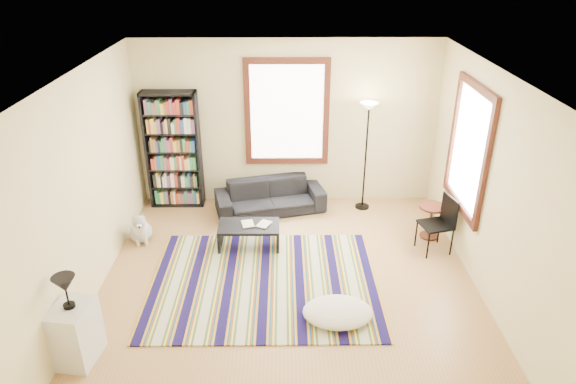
{
  "coord_description": "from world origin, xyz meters",
  "views": [
    {
      "loc": [
        -0.06,
        -5.71,
        4.12
      ],
      "look_at": [
        0.0,
        0.5,
        1.1
      ],
      "focal_mm": 32.0,
      "sensor_mm": 36.0,
      "label": 1
    }
  ],
  "objects_px": {
    "floor_cushion": "(338,312)",
    "white_cabinet": "(76,333)",
    "side_table": "(431,221)",
    "dog": "(140,226)",
    "coffee_table": "(249,236)",
    "bookshelf": "(173,150)",
    "floor_lamp": "(366,157)",
    "sofa": "(270,197)",
    "folding_chair": "(435,225)"
  },
  "relations": [
    {
      "from": "folding_chair",
      "to": "white_cabinet",
      "type": "xyz_separation_m",
      "value": [
        -4.45,
        -2.17,
        -0.08
      ]
    },
    {
      "from": "sofa",
      "to": "floor_cushion",
      "type": "distance_m",
      "value": 2.97
    },
    {
      "from": "white_cabinet",
      "to": "side_table",
      "type": "bearing_deg",
      "value": 37.99
    },
    {
      "from": "coffee_table",
      "to": "floor_lamp",
      "type": "relative_size",
      "value": 0.48
    },
    {
      "from": "floor_lamp",
      "to": "white_cabinet",
      "type": "relative_size",
      "value": 2.66
    },
    {
      "from": "floor_lamp",
      "to": "white_cabinet",
      "type": "height_order",
      "value": "floor_lamp"
    },
    {
      "from": "floor_cushion",
      "to": "folding_chair",
      "type": "xyz_separation_m",
      "value": [
        1.56,
        1.54,
        0.32
      ]
    },
    {
      "from": "coffee_table",
      "to": "floor_lamp",
      "type": "bearing_deg",
      "value": 33.57
    },
    {
      "from": "sofa",
      "to": "folding_chair",
      "type": "xyz_separation_m",
      "value": [
        2.44,
        -1.29,
        0.17
      ]
    },
    {
      "from": "white_cabinet",
      "to": "bookshelf",
      "type": "bearing_deg",
      "value": 92.27
    },
    {
      "from": "sofa",
      "to": "floor_lamp",
      "type": "xyz_separation_m",
      "value": [
        1.59,
        0.1,
        0.67
      ]
    },
    {
      "from": "sofa",
      "to": "floor_lamp",
      "type": "height_order",
      "value": "floor_lamp"
    },
    {
      "from": "coffee_table",
      "to": "floor_lamp",
      "type": "height_order",
      "value": "floor_lamp"
    },
    {
      "from": "floor_cushion",
      "to": "side_table",
      "type": "distance_m",
      "value": 2.52
    },
    {
      "from": "bookshelf",
      "to": "floor_cushion",
      "type": "distance_m",
      "value": 4.08
    },
    {
      "from": "sofa",
      "to": "floor_cushion",
      "type": "height_order",
      "value": "sofa"
    },
    {
      "from": "floor_cushion",
      "to": "folding_chair",
      "type": "relative_size",
      "value": 0.99
    },
    {
      "from": "coffee_table",
      "to": "white_cabinet",
      "type": "height_order",
      "value": "white_cabinet"
    },
    {
      "from": "sofa",
      "to": "folding_chair",
      "type": "relative_size",
      "value": 2.1
    },
    {
      "from": "sofa",
      "to": "bookshelf",
      "type": "height_order",
      "value": "bookshelf"
    },
    {
      "from": "white_cabinet",
      "to": "dog",
      "type": "distance_m",
      "value": 2.49
    },
    {
      "from": "coffee_table",
      "to": "folding_chair",
      "type": "distance_m",
      "value": 2.74
    },
    {
      "from": "sofa",
      "to": "floor_cushion",
      "type": "relative_size",
      "value": 2.12
    },
    {
      "from": "sofa",
      "to": "coffee_table",
      "type": "distance_m",
      "value": 1.18
    },
    {
      "from": "sofa",
      "to": "coffee_table",
      "type": "bearing_deg",
      "value": -118.24
    },
    {
      "from": "sofa",
      "to": "side_table",
      "type": "height_order",
      "value": "side_table"
    },
    {
      "from": "sofa",
      "to": "white_cabinet",
      "type": "bearing_deg",
      "value": -134.31
    },
    {
      "from": "floor_cushion",
      "to": "white_cabinet",
      "type": "bearing_deg",
      "value": -167.86
    },
    {
      "from": "bookshelf",
      "to": "dog",
      "type": "relative_size",
      "value": 3.88
    },
    {
      "from": "floor_cushion",
      "to": "coffee_table",
      "type": "bearing_deg",
      "value": 124.65
    },
    {
      "from": "coffee_table",
      "to": "floor_cushion",
      "type": "distance_m",
      "value": 2.05
    },
    {
      "from": "floor_lamp",
      "to": "folding_chair",
      "type": "distance_m",
      "value": 1.7
    },
    {
      "from": "sofa",
      "to": "white_cabinet",
      "type": "relative_size",
      "value": 2.58
    },
    {
      "from": "side_table",
      "to": "dog",
      "type": "bearing_deg",
      "value": -179.07
    },
    {
      "from": "folding_chair",
      "to": "dog",
      "type": "distance_m",
      "value": 4.41
    },
    {
      "from": "floor_lamp",
      "to": "white_cabinet",
      "type": "distance_m",
      "value": 5.09
    },
    {
      "from": "side_table",
      "to": "floor_lamp",
      "type": "bearing_deg",
      "value": 131.99
    },
    {
      "from": "floor_cushion",
      "to": "dog",
      "type": "relative_size",
      "value": 1.65
    },
    {
      "from": "coffee_table",
      "to": "white_cabinet",
      "type": "relative_size",
      "value": 1.29
    },
    {
      "from": "folding_chair",
      "to": "bookshelf",
      "type": "bearing_deg",
      "value": 144.56
    },
    {
      "from": "bookshelf",
      "to": "coffee_table",
      "type": "relative_size",
      "value": 2.22
    },
    {
      "from": "floor_cushion",
      "to": "floor_lamp",
      "type": "distance_m",
      "value": 3.13
    },
    {
      "from": "dog",
      "to": "floor_lamp",
      "type": "bearing_deg",
      "value": 1.53
    },
    {
      "from": "floor_cushion",
      "to": "dog",
      "type": "distance_m",
      "value": 3.39
    },
    {
      "from": "sofa",
      "to": "dog",
      "type": "bearing_deg",
      "value": -167.64
    },
    {
      "from": "sofa",
      "to": "dog",
      "type": "distance_m",
      "value": 2.18
    },
    {
      "from": "floor_lamp",
      "to": "folding_chair",
      "type": "bearing_deg",
      "value": -58.55
    },
    {
      "from": "bookshelf",
      "to": "floor_lamp",
      "type": "relative_size",
      "value": 1.08
    },
    {
      "from": "side_table",
      "to": "coffee_table",
      "type": "bearing_deg",
      "value": -174.93
    },
    {
      "from": "bookshelf",
      "to": "white_cabinet",
      "type": "height_order",
      "value": "bookshelf"
    }
  ]
}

